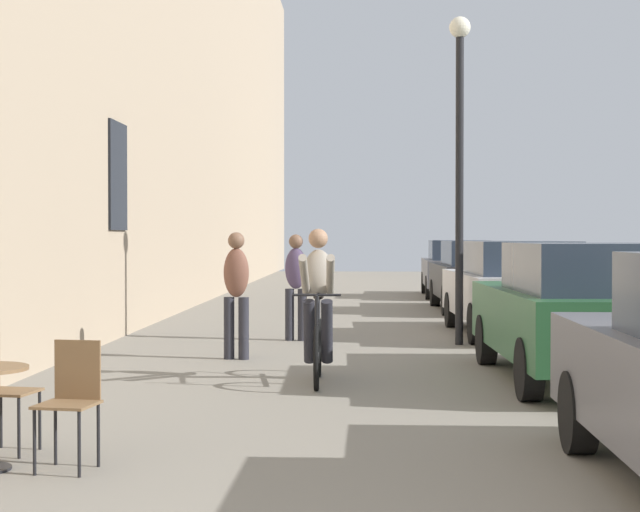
{
  "coord_description": "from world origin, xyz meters",
  "views": [
    {
      "loc": [
        0.63,
        -2.94,
        1.62
      ],
      "look_at": [
        -0.16,
        16.95,
        1.24
      ],
      "focal_mm": 56.99,
      "sensor_mm": 36.0,
      "label": 1
    }
  ],
  "objects_px": {
    "pedestrian_near": "(236,288)",
    "parked_car_fifth": "(457,267)",
    "parked_car_third": "(514,287)",
    "pedestrian_mid": "(296,281)",
    "cafe_chair_mid_toward_wall": "(0,384)",
    "parked_car_second": "(581,310)",
    "parked_car_fourth": "(479,275)",
    "cafe_chair_mid_toward_street": "(71,395)",
    "street_lamp": "(460,137)",
    "cyclist_on_bicycle": "(318,309)"
  },
  "relations": [
    {
      "from": "pedestrian_mid",
      "to": "parked_car_fourth",
      "type": "height_order",
      "value": "pedestrian_mid"
    },
    {
      "from": "cafe_chair_mid_toward_street",
      "to": "parked_car_fourth",
      "type": "distance_m",
      "value": 15.82
    },
    {
      "from": "cyclist_on_bicycle",
      "to": "pedestrian_near",
      "type": "bearing_deg",
      "value": 120.6
    },
    {
      "from": "cafe_chair_mid_toward_wall",
      "to": "parked_car_fifth",
      "type": "relative_size",
      "value": 0.21
    },
    {
      "from": "parked_car_fourth",
      "to": "parked_car_fifth",
      "type": "distance_m",
      "value": 5.26
    },
    {
      "from": "pedestrian_near",
      "to": "parked_car_fifth",
      "type": "xyz_separation_m",
      "value": [
        4.25,
        14.07,
        -0.16
      ]
    },
    {
      "from": "pedestrian_mid",
      "to": "cafe_chair_mid_toward_street",
      "type": "bearing_deg",
      "value": -96.61
    },
    {
      "from": "cyclist_on_bicycle",
      "to": "parked_car_third",
      "type": "distance_m",
      "value": 6.07
    },
    {
      "from": "street_lamp",
      "to": "parked_car_fourth",
      "type": "distance_m",
      "value": 7.34
    },
    {
      "from": "parked_car_third",
      "to": "parked_car_fifth",
      "type": "relative_size",
      "value": 1.02
    },
    {
      "from": "parked_car_third",
      "to": "pedestrian_mid",
      "type": "bearing_deg",
      "value": -165.83
    },
    {
      "from": "cyclist_on_bicycle",
      "to": "parked_car_fourth",
      "type": "xyz_separation_m",
      "value": [
        3.04,
        10.77,
        -0.02
      ]
    },
    {
      "from": "pedestrian_mid",
      "to": "cafe_chair_mid_toward_wall",
      "type": "bearing_deg",
      "value": -101.61
    },
    {
      "from": "street_lamp",
      "to": "cafe_chair_mid_toward_street",
      "type": "bearing_deg",
      "value": -112.96
    },
    {
      "from": "street_lamp",
      "to": "parked_car_fourth",
      "type": "height_order",
      "value": "street_lamp"
    },
    {
      "from": "parked_car_fourth",
      "to": "street_lamp",
      "type": "bearing_deg",
      "value": -98.99
    },
    {
      "from": "cafe_chair_mid_toward_street",
      "to": "cafe_chair_mid_toward_wall",
      "type": "distance_m",
      "value": 0.84
    },
    {
      "from": "parked_car_fifth",
      "to": "cafe_chair_mid_toward_street",
      "type": "bearing_deg",
      "value": -102.79
    },
    {
      "from": "pedestrian_near",
      "to": "parked_car_second",
      "type": "relative_size",
      "value": 0.38
    },
    {
      "from": "parked_car_third",
      "to": "pedestrian_near",
      "type": "bearing_deg",
      "value": -141.33
    },
    {
      "from": "pedestrian_near",
      "to": "parked_car_fifth",
      "type": "height_order",
      "value": "pedestrian_near"
    },
    {
      "from": "pedestrian_near",
      "to": "street_lamp",
      "type": "relative_size",
      "value": 0.34
    },
    {
      "from": "parked_car_third",
      "to": "street_lamp",
      "type": "bearing_deg",
      "value": -126.6
    },
    {
      "from": "pedestrian_mid",
      "to": "parked_car_fourth",
      "type": "distance_m",
      "value": 7.31
    },
    {
      "from": "pedestrian_near",
      "to": "parked_car_fifth",
      "type": "bearing_deg",
      "value": 73.2
    },
    {
      "from": "street_lamp",
      "to": "cyclist_on_bicycle",
      "type": "bearing_deg",
      "value": -116.66
    },
    {
      "from": "cafe_chair_mid_toward_street",
      "to": "parked_car_second",
      "type": "relative_size",
      "value": 0.2
    },
    {
      "from": "cafe_chair_mid_toward_wall",
      "to": "pedestrian_near",
      "type": "bearing_deg",
      "value": 79.66
    },
    {
      "from": "cyclist_on_bicycle",
      "to": "pedestrian_mid",
      "type": "relative_size",
      "value": 1.06
    },
    {
      "from": "cafe_chair_mid_toward_wall",
      "to": "parked_car_second",
      "type": "height_order",
      "value": "parked_car_second"
    },
    {
      "from": "pedestrian_near",
      "to": "street_lamp",
      "type": "bearing_deg",
      "value": 31.79
    },
    {
      "from": "pedestrian_near",
      "to": "parked_car_second",
      "type": "distance_m",
      "value": 4.53
    },
    {
      "from": "pedestrian_mid",
      "to": "parked_car_fifth",
      "type": "distance_m",
      "value": 12.19
    },
    {
      "from": "cafe_chair_mid_toward_wall",
      "to": "parked_car_second",
      "type": "xyz_separation_m",
      "value": [
        5.15,
        3.88,
        0.29
      ]
    },
    {
      "from": "cyclist_on_bicycle",
      "to": "parked_car_second",
      "type": "relative_size",
      "value": 0.4
    },
    {
      "from": "cafe_chair_mid_toward_wall",
      "to": "parked_car_fourth",
      "type": "bearing_deg",
      "value": 70.21
    },
    {
      "from": "cyclist_on_bicycle",
      "to": "parked_car_third",
      "type": "xyz_separation_m",
      "value": [
        2.98,
        5.28,
        -0.01
      ]
    },
    {
      "from": "pedestrian_near",
      "to": "parked_car_third",
      "type": "height_order",
      "value": "pedestrian_near"
    },
    {
      "from": "parked_car_third",
      "to": "parked_car_fifth",
      "type": "distance_m",
      "value": 10.75
    },
    {
      "from": "cyclist_on_bicycle",
      "to": "parked_car_fifth",
      "type": "height_order",
      "value": "cyclist_on_bicycle"
    },
    {
      "from": "pedestrian_near",
      "to": "pedestrian_mid",
      "type": "distance_m",
      "value": 2.51
    },
    {
      "from": "cafe_chair_mid_toward_street",
      "to": "cafe_chair_mid_toward_wall",
      "type": "bearing_deg",
      "value": 144.11
    },
    {
      "from": "pedestrian_mid",
      "to": "parked_car_second",
      "type": "bearing_deg",
      "value": -51.74
    },
    {
      "from": "cafe_chair_mid_toward_wall",
      "to": "pedestrian_near",
      "type": "xyz_separation_m",
      "value": [
        1.06,
        5.83,
        0.43
      ]
    },
    {
      "from": "cafe_chair_mid_toward_wall",
      "to": "street_lamp",
      "type": "bearing_deg",
      "value": 61.69
    },
    {
      "from": "cafe_chair_mid_toward_street",
      "to": "parked_car_third",
      "type": "xyz_separation_m",
      "value": [
        4.53,
        9.64,
        0.28
      ]
    },
    {
      "from": "cafe_chair_mid_toward_street",
      "to": "parked_car_second",
      "type": "height_order",
      "value": "parked_car_second"
    },
    {
      "from": "street_lamp",
      "to": "parked_car_fourth",
      "type": "xyz_separation_m",
      "value": [
        1.09,
        6.88,
        -2.31
      ]
    },
    {
      "from": "parked_car_fourth",
      "to": "cyclist_on_bicycle",
      "type": "bearing_deg",
      "value": -105.77
    },
    {
      "from": "parked_car_second",
      "to": "street_lamp",
      "type": "bearing_deg",
      "value": 104.07
    }
  ]
}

